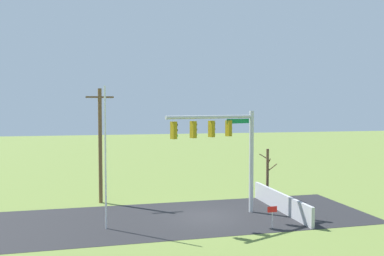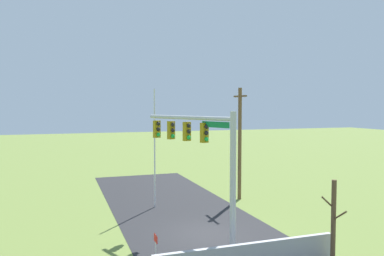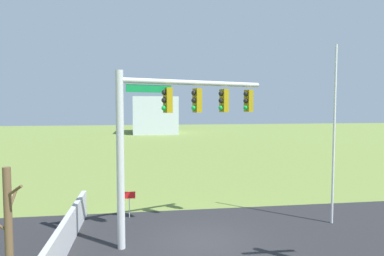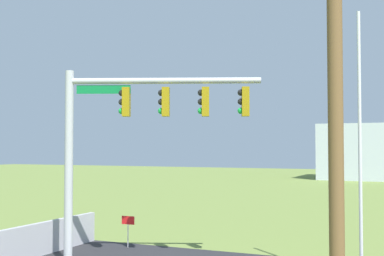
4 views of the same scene
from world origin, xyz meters
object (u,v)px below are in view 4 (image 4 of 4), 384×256
object	(u,v)px
signal_mast	(132,124)
distant_building	(355,152)
utility_pole	(336,132)
open_sign	(128,224)
flagpole	(360,147)

from	to	relation	value
signal_mast	distant_building	bearing A→B (deg)	-91.67
utility_pole	distant_building	bearing A→B (deg)	-84.31
utility_pole	distant_building	distance (m)	58.48
signal_mast	distant_building	world-z (taller)	distant_building
distant_building	open_sign	bearing A→B (deg)	176.69
distant_building	flagpole	bearing A→B (deg)	-173.38
utility_pole	flagpole	bearing A→B (deg)	-88.06
signal_mast	distant_building	distance (m)	52.58
utility_pole	distant_building	xyz separation A→B (m)	(5.80, -58.18, -0.77)
flagpole	open_sign	size ratio (longest dim) A/B	6.41
open_sign	distant_building	xyz separation A→B (m)	(-3.29, -49.80, 2.48)
signal_mast	flagpole	bearing A→B (deg)	-174.82
flagpole	distant_building	xyz separation A→B (m)	(5.59, -51.90, -0.52)
signal_mast	open_sign	distance (m)	4.97
open_sign	signal_mast	bearing A→B (deg)	122.76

